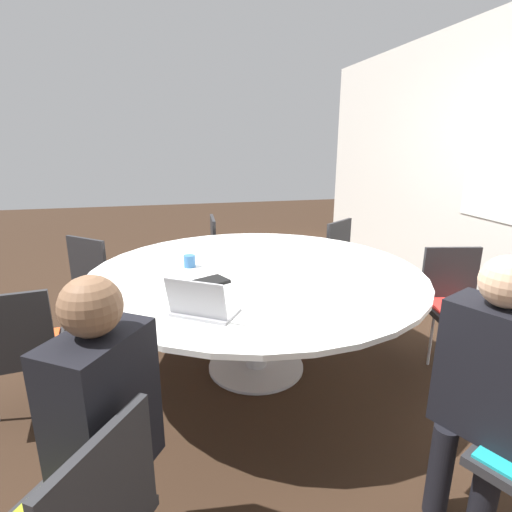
{
  "coord_description": "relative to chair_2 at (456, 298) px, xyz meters",
  "views": [
    {
      "loc": [
        2.52,
        -0.57,
        1.6
      ],
      "look_at": [
        0.0,
        0.0,
        0.85
      ],
      "focal_mm": 28.0,
      "sensor_mm": 36.0,
      "label": 1
    }
  ],
  "objects": [
    {
      "name": "ground_plane",
      "position": [
        -0.22,
        -1.44,
        -0.5
      ],
      "size": [
        16.0,
        16.0,
        0.0
      ],
      "primitive_type": "plane",
      "color": "black"
    },
    {
      "name": "spiral_notebook",
      "position": [
        -0.02,
        -1.78,
        0.26
      ],
      "size": [
        0.23,
        0.25,
        0.02
      ],
      "color": "black",
      "rests_on": "conference_table"
    },
    {
      "name": "laptop",
      "position": [
        0.45,
        -1.87,
        0.3
      ],
      "size": [
        0.36,
        0.39,
        0.21
      ],
      "rotation": [
        0.0,
        0.0,
        4.14
      ],
      "color": "#99999E",
      "rests_on": "conference_table"
    },
    {
      "name": "person_0",
      "position": [
        1.05,
        -2.28,
        0.2
      ],
      "size": [
        0.42,
        0.38,
        1.2
      ],
      "rotation": [
        0.0,
        0.0,
        8.85
      ],
      "color": "black",
      "rests_on": "ground_plane"
    },
    {
      "name": "person_1",
      "position": [
        1.16,
        -0.81,
        0.2
      ],
      "size": [
        0.42,
        0.35,
        1.2
      ],
      "rotation": [
        0.0,
        0.0,
        9.86
      ],
      "color": "black",
      "rests_on": "ground_plane"
    },
    {
      "name": "chair_2",
      "position": [
        0.0,
        0.0,
        0.0
      ],
      "size": [
        0.5,
        0.51,
        0.85
      ],
      "rotation": [
        0.0,
        0.0,
        10.8
      ],
      "color": "#262628",
      "rests_on": "ground_plane"
    },
    {
      "name": "chair_6",
      "position": [
        0.06,
        -2.87,
        0.0
      ],
      "size": [
        0.48,
        0.5,
        0.85
      ],
      "rotation": [
        0.0,
        0.0,
        14.28
      ],
      "color": "#262628",
      "rests_on": "ground_plane"
    },
    {
      "name": "coffee_cup",
      "position": [
        -0.39,
        -1.88,
        0.29
      ],
      "size": [
        0.08,
        0.08,
        0.08
      ],
      "color": "#33669E",
      "rests_on": "conference_table"
    },
    {
      "name": "chair_3",
      "position": [
        -1.13,
        -0.3,
        0.0
      ],
      "size": [
        0.6,
        0.6,
        0.85
      ],
      "rotation": [
        0.0,
        0.0,
        11.62
      ],
      "color": "#262628",
      "rests_on": "ground_plane"
    },
    {
      "name": "chair_5",
      "position": [
        -1.12,
        -2.59,
        0.0
      ],
      "size": [
        0.61,
        0.61,
        0.85
      ],
      "rotation": [
        0.0,
        0.0,
        13.42
      ],
      "color": "#262628",
      "rests_on": "ground_plane"
    },
    {
      "name": "chair_4",
      "position": [
        -1.67,
        -1.44,
        0.0
      ],
      "size": [
        0.46,
        0.44,
        0.85
      ],
      "rotation": [
        0.0,
        0.0,
        12.52
      ],
      "color": "#262628",
      "rests_on": "ground_plane"
    },
    {
      "name": "conference_table",
      "position": [
        -0.22,
        -1.44,
        0.16
      ],
      "size": [
        2.24,
        2.24,
        0.75
      ],
      "color": "#B7B7BC",
      "rests_on": "ground_plane"
    }
  ]
}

